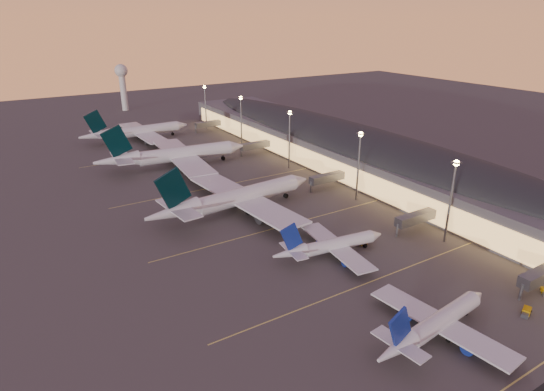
{
  "coord_description": "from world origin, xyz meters",
  "views": [
    {
      "loc": [
        -74.05,
        -77.21,
        64.09
      ],
      "look_at": [
        2.0,
        45.0,
        7.0
      ],
      "focal_mm": 30.0,
      "sensor_mm": 36.0,
      "label": 1
    }
  ],
  "objects_px": {
    "airliner_wide_mid": "(174,155)",
    "baggage_tug_b": "(544,291)",
    "baggage_tug_a": "(526,312)",
    "airliner_narrow_south": "(435,324)",
    "airliner_wide_near": "(235,198)",
    "airliner_narrow_north": "(330,246)",
    "baggage_tug_c": "(361,243)",
    "radar_tower": "(122,79)",
    "airliner_wide_far": "(136,132)"
  },
  "relations": [
    {
      "from": "airliner_wide_mid",
      "to": "baggage_tug_b",
      "type": "distance_m",
      "value": 151.01
    },
    {
      "from": "airliner_wide_mid",
      "to": "baggage_tug_a",
      "type": "height_order",
      "value": "airliner_wide_mid"
    },
    {
      "from": "airliner_narrow_south",
      "to": "airliner_wide_mid",
      "type": "distance_m",
      "value": 141.97
    },
    {
      "from": "airliner_wide_near",
      "to": "baggage_tug_b",
      "type": "distance_m",
      "value": 94.64
    },
    {
      "from": "airliner_wide_near",
      "to": "airliner_narrow_north",
      "type": "bearing_deg",
      "value": -83.74
    },
    {
      "from": "airliner_wide_mid",
      "to": "baggage_tug_c",
      "type": "distance_m",
      "value": 103.82
    },
    {
      "from": "airliner_wide_mid",
      "to": "airliner_wide_near",
      "type": "bearing_deg",
      "value": -85.12
    },
    {
      "from": "baggage_tug_a",
      "to": "baggage_tug_b",
      "type": "xyz_separation_m",
      "value": [
        12.17,
        2.56,
        -0.13
      ]
    },
    {
      "from": "baggage_tug_c",
      "to": "airliner_wide_mid",
      "type": "bearing_deg",
      "value": 120.24
    },
    {
      "from": "airliner_narrow_south",
      "to": "radar_tower",
      "type": "xyz_separation_m",
      "value": [
        13.01,
        288.34,
        18.45
      ]
    },
    {
      "from": "airliner_narrow_north",
      "to": "airliner_wide_far",
      "type": "xyz_separation_m",
      "value": [
        -8.67,
        158.03,
        1.66
      ]
    },
    {
      "from": "airliner_wide_near",
      "to": "radar_tower",
      "type": "xyz_separation_m",
      "value": [
        17.95,
        206.84,
        16.51
      ]
    },
    {
      "from": "baggage_tug_a",
      "to": "baggage_tug_b",
      "type": "bearing_deg",
      "value": -8.9
    },
    {
      "from": "baggage_tug_a",
      "to": "baggage_tug_b",
      "type": "relative_size",
      "value": 1.36
    },
    {
      "from": "airliner_wide_mid",
      "to": "baggage_tug_b",
      "type": "bearing_deg",
      "value": -68.79
    },
    {
      "from": "airliner_narrow_south",
      "to": "baggage_tug_c",
      "type": "bearing_deg",
      "value": 62.21
    },
    {
      "from": "airliner_wide_mid",
      "to": "airliner_wide_far",
      "type": "bearing_deg",
      "value": 95.63
    },
    {
      "from": "airliner_wide_far",
      "to": "baggage_tug_b",
      "type": "bearing_deg",
      "value": -80.25
    },
    {
      "from": "radar_tower",
      "to": "baggage_tug_b",
      "type": "bearing_deg",
      "value": -85.27
    },
    {
      "from": "radar_tower",
      "to": "airliner_narrow_south",
      "type": "bearing_deg",
      "value": -92.58
    },
    {
      "from": "airliner_wide_far",
      "to": "airliner_narrow_north",
      "type": "bearing_deg",
      "value": -89.0
    },
    {
      "from": "airliner_narrow_south",
      "to": "baggage_tug_b",
      "type": "xyz_separation_m",
      "value": [
        37.12,
        -3.14,
        -3.0
      ]
    },
    {
      "from": "airliner_narrow_south",
      "to": "airliner_wide_far",
      "type": "height_order",
      "value": "airliner_wide_far"
    },
    {
      "from": "airliner_narrow_north",
      "to": "airliner_wide_mid",
      "type": "distance_m",
      "value": 102.49
    },
    {
      "from": "airliner_narrow_north",
      "to": "airliner_wide_near",
      "type": "distance_m",
      "value": 42.66
    },
    {
      "from": "baggage_tug_b",
      "to": "baggage_tug_c",
      "type": "height_order",
      "value": "baggage_tug_c"
    },
    {
      "from": "airliner_wide_far",
      "to": "baggage_tug_a",
      "type": "distance_m",
      "value": 205.73
    },
    {
      "from": "airliner_narrow_north",
      "to": "radar_tower",
      "type": "relative_size",
      "value": 1.09
    },
    {
      "from": "airliner_wide_near",
      "to": "airliner_wide_far",
      "type": "bearing_deg",
      "value": 84.93
    },
    {
      "from": "radar_tower",
      "to": "baggage_tug_a",
      "type": "bearing_deg",
      "value": -87.67
    },
    {
      "from": "baggage_tug_a",
      "to": "baggage_tug_b",
      "type": "height_order",
      "value": "baggage_tug_a"
    },
    {
      "from": "airliner_wide_mid",
      "to": "airliner_wide_far",
      "type": "relative_size",
      "value": 1.14
    },
    {
      "from": "airliner_wide_near",
      "to": "airliner_wide_mid",
      "type": "bearing_deg",
      "value": 84.57
    },
    {
      "from": "airliner_wide_near",
      "to": "baggage_tug_a",
      "type": "xyz_separation_m",
      "value": [
        29.89,
        -87.2,
        -4.8
      ]
    },
    {
      "from": "airliner_narrow_south",
      "to": "radar_tower",
      "type": "distance_m",
      "value": 289.22
    },
    {
      "from": "baggage_tug_b",
      "to": "baggage_tug_c",
      "type": "distance_m",
      "value": 48.33
    },
    {
      "from": "airliner_wide_mid",
      "to": "baggage_tug_a",
      "type": "bearing_deg",
      "value": -73.52
    },
    {
      "from": "airliner_wide_far",
      "to": "baggage_tug_c",
      "type": "xyz_separation_m",
      "value": [
        20.92,
        -157.56,
        -4.38
      ]
    },
    {
      "from": "airliner_wide_near",
      "to": "airliner_wide_far",
      "type": "xyz_separation_m",
      "value": [
        -0.22,
        116.27,
        -0.42
      ]
    },
    {
      "from": "airliner_narrow_north",
      "to": "baggage_tug_c",
      "type": "distance_m",
      "value": 12.56
    },
    {
      "from": "airliner_wide_far",
      "to": "radar_tower",
      "type": "height_order",
      "value": "radar_tower"
    },
    {
      "from": "airliner_wide_far",
      "to": "airliner_wide_mid",
      "type": "bearing_deg",
      "value": -91.64
    },
    {
      "from": "airliner_wide_mid",
      "to": "baggage_tug_c",
      "type": "bearing_deg",
      "value": -73.5
    },
    {
      "from": "baggage_tug_c",
      "to": "baggage_tug_b",
      "type": "bearing_deg",
      "value": -44.9
    },
    {
      "from": "airliner_narrow_south",
      "to": "baggage_tug_c",
      "type": "distance_m",
      "value": 43.29
    },
    {
      "from": "airliner_wide_mid",
      "to": "radar_tower",
      "type": "distance_m",
      "value": 148.42
    },
    {
      "from": "airliner_wide_near",
      "to": "baggage_tug_c",
      "type": "relative_size",
      "value": 14.83
    },
    {
      "from": "airliner_wide_mid",
      "to": "baggage_tug_c",
      "type": "xyz_separation_m",
      "value": [
        20.44,
        -101.66,
        -5.07
      ]
    },
    {
      "from": "airliner_wide_near",
      "to": "airliner_wide_mid",
      "type": "xyz_separation_m",
      "value": [
        0.26,
        60.38,
        0.27
      ]
    },
    {
      "from": "baggage_tug_b",
      "to": "baggage_tug_c",
      "type": "bearing_deg",
      "value": 77.37
    }
  ]
}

